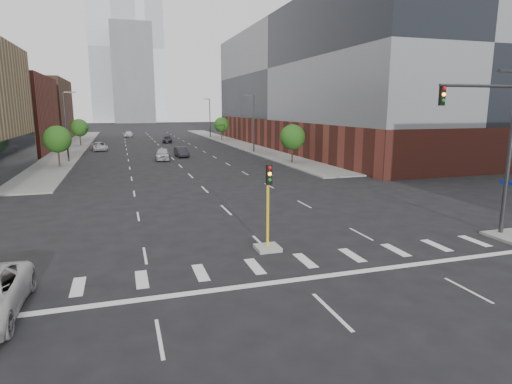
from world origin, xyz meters
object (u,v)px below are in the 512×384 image
mast_arm_signal (499,135)px  car_near_left (162,154)px  car_mid_right (181,152)px  car_deep_right (167,139)px  car_distant (129,134)px  car_far_left (99,146)px  median_traffic_signal (268,232)px

mast_arm_signal → car_near_left: (-14.11, 41.29, -4.83)m
car_mid_right → car_deep_right: 26.28m
car_distant → mast_arm_signal: bearing=-72.0°
car_distant → car_deep_right: bearing=-62.2°
mast_arm_signal → car_far_left: size_ratio=1.83×
car_far_left → car_deep_right: bearing=36.9°
car_far_left → car_deep_right: 17.89m
car_mid_right → median_traffic_signal: bearing=-95.3°
median_traffic_signal → car_far_left: 57.35m
car_near_left → car_deep_right: bearing=87.4°
median_traffic_signal → mast_arm_signal: mast_arm_signal is taller
median_traffic_signal → mast_arm_signal: (12.61, -1.47, 4.67)m
car_near_left → car_far_left: (-8.82, 16.58, -0.13)m
car_deep_right → car_near_left: bearing=-89.8°
car_near_left → car_far_left: car_near_left is taller
mast_arm_signal → car_distant: size_ratio=2.03×
median_traffic_signal → car_deep_right: median_traffic_signal is taller
median_traffic_signal → car_far_left: median_traffic_signal is taller
car_near_left → car_mid_right: bearing=50.4°
mast_arm_signal → median_traffic_signal: bearing=173.4°
median_traffic_signal → car_mid_right: median_traffic_signal is taller
mast_arm_signal → car_near_left: 43.91m
car_mid_right → mast_arm_signal: bearing=-79.3°
mast_arm_signal → car_deep_right: bearing=98.4°
median_traffic_signal → car_distant: bearing=93.2°
car_near_left → car_distant: 48.33m
median_traffic_signal → car_mid_right: bearing=88.0°
car_mid_right → car_distant: (-6.47, 45.11, 0.04)m
car_near_left → car_mid_right: (3.00, 3.09, -0.10)m
median_traffic_signal → car_distant: size_ratio=0.99×
car_far_left → car_distant: (5.35, 31.62, 0.07)m
car_near_left → car_mid_right: size_ratio=1.10×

